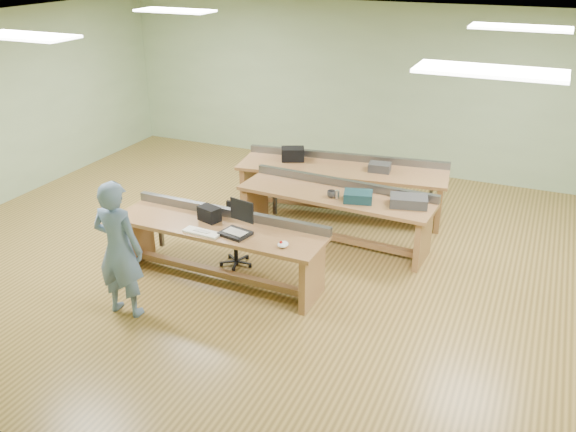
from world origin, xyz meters
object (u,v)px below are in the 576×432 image
object	(u,v)px
workbench_front	(220,240)
drinks_can	(337,194)
camera_bag	(209,214)
workbench_back	(342,178)
person	(119,249)
parts_bin_teal	(358,197)
mug	(331,194)
workbench_mid	(336,207)
laptop_base	(235,233)
parts_bin_grey	(409,201)
task_chair	(237,243)

from	to	relation	value
workbench_front	drinks_can	bearing A→B (deg)	54.84
drinks_can	camera_bag	bearing A→B (deg)	-132.25
workbench_back	person	distance (m)	3.97
workbench_front	parts_bin_teal	distance (m)	1.96
camera_bag	mug	bearing A→B (deg)	66.87
person	mug	world-z (taller)	person
mug	person	bearing A→B (deg)	-122.45
workbench_back	drinks_can	bearing A→B (deg)	-82.04
camera_bag	workbench_mid	bearing A→B (deg)	69.58
laptop_base	mug	xyz separation A→B (m)	(0.65, 1.56, 0.03)
parts_bin_teal	parts_bin_grey	distance (m)	0.67
workbench_mid	laptop_base	size ratio (longest dim) A/B	8.15
workbench_back	drinks_can	size ratio (longest dim) A/B	29.60
laptop_base	workbench_back	bearing A→B (deg)	93.86
person	laptop_base	bearing A→B (deg)	-137.09
camera_bag	parts_bin_teal	size ratio (longest dim) A/B	0.71
camera_bag	person	bearing A→B (deg)	-93.88
workbench_mid	drinks_can	distance (m)	0.30
workbench_mid	parts_bin_teal	xyz separation A→B (m)	(0.36, -0.14, 0.26)
mug	drinks_can	bearing A→B (deg)	7.98
parts_bin_teal	drinks_can	world-z (taller)	parts_bin_teal
workbench_mid	drinks_can	size ratio (longest dim) A/B	24.86
workbench_back	parts_bin_grey	size ratio (longest dim) A/B	6.80
laptop_base	drinks_can	size ratio (longest dim) A/B	3.05
laptop_base	mug	size ratio (longest dim) A/B	2.78
person	parts_bin_teal	size ratio (longest dim) A/B	4.31
parts_bin_teal	parts_bin_grey	bearing A→B (deg)	10.22
workbench_back	person	size ratio (longest dim) A/B	2.03
camera_bag	task_chair	bearing A→B (deg)	83.40
workbench_back	mug	bearing A→B (deg)	-85.70
mug	workbench_mid	bearing A→B (deg)	83.79
task_chair	laptop_base	bearing A→B (deg)	-67.88
workbench_mid	camera_bag	bearing A→B (deg)	-124.81
person	drinks_can	xyz separation A→B (m)	(1.68, 2.52, -0.01)
workbench_back	parts_bin_grey	distance (m)	1.70
person	laptop_base	distance (m)	1.35
workbench_mid	parts_bin_grey	bearing A→B (deg)	1.96
person	parts_bin_teal	world-z (taller)	person
workbench_mid	workbench_back	bearing A→B (deg)	107.60
task_chair	workbench_mid	bearing A→B (deg)	42.58
workbench_back	workbench_front	bearing A→B (deg)	-112.54
person	laptop_base	world-z (taller)	person
parts_bin_grey	workbench_front	bearing A→B (deg)	-142.15
workbench_back	mug	world-z (taller)	workbench_back
person	task_chair	distance (m)	1.76
person	parts_bin_teal	distance (m)	3.21
task_chair	parts_bin_teal	bearing A→B (deg)	30.08
workbench_front	parts_bin_teal	world-z (taller)	parts_bin_teal
person	camera_bag	bearing A→B (deg)	-113.49
workbench_front	person	xyz separation A→B (m)	(-0.64, -1.11, 0.26)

